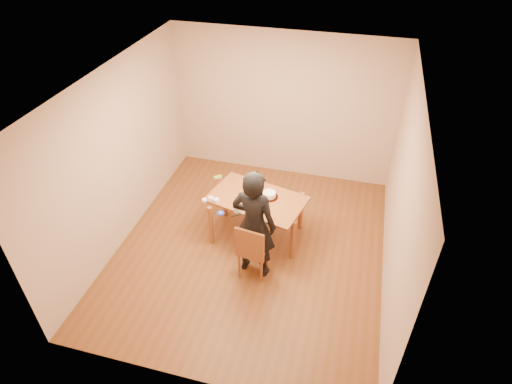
% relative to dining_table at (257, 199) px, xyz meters
% --- Properties ---
extents(room_shell, '(4.00, 4.50, 2.70)m').
position_rel_dining_table_xyz_m(room_shell, '(-0.01, 0.02, 0.62)').
color(room_shell, brown).
rests_on(room_shell, ground).
extents(dining_table, '(1.58, 1.16, 0.04)m').
position_rel_dining_table_xyz_m(dining_table, '(0.00, 0.00, 0.00)').
color(dining_table, brown).
rests_on(dining_table, floor).
extents(dining_chair, '(0.43, 0.43, 0.04)m').
position_rel_dining_table_xyz_m(dining_chair, '(0.15, -0.78, -0.28)').
color(dining_chair, brown).
rests_on(dining_chair, floor).
extents(cake_plate, '(0.26, 0.26, 0.02)m').
position_rel_dining_table_xyz_m(cake_plate, '(0.18, 0.07, 0.03)').
color(cake_plate, '#AD1B0B').
rests_on(cake_plate, dining_table).
extents(cake, '(0.20, 0.20, 0.06)m').
position_rel_dining_table_xyz_m(cake, '(0.18, 0.07, 0.07)').
color(cake, white).
rests_on(cake, cake_plate).
extents(frosting_dome, '(0.19, 0.19, 0.03)m').
position_rel_dining_table_xyz_m(frosting_dome, '(0.18, 0.07, 0.11)').
color(frosting_dome, white).
rests_on(frosting_dome, cake).
extents(frosting_tub, '(0.10, 0.10, 0.09)m').
position_rel_dining_table_xyz_m(frosting_tub, '(-0.20, -0.38, 0.06)').
color(frosting_tub, white).
rests_on(frosting_tub, dining_table).
extents(frosting_lid, '(0.11, 0.11, 0.01)m').
position_rel_dining_table_xyz_m(frosting_lid, '(-0.42, -0.48, 0.02)').
color(frosting_lid, '#182A9E').
rests_on(frosting_lid, dining_table).
extents(frosting_dollop, '(0.04, 0.04, 0.02)m').
position_rel_dining_table_xyz_m(frosting_dollop, '(-0.42, -0.48, 0.04)').
color(frosting_dollop, white).
rests_on(frosting_dollop, frosting_lid).
extents(ramekin_green, '(0.09, 0.09, 0.04)m').
position_rel_dining_table_xyz_m(ramekin_green, '(-0.57, -0.23, 0.04)').
color(ramekin_green, white).
rests_on(ramekin_green, dining_table).
extents(ramekin_yellow, '(0.08, 0.08, 0.04)m').
position_rel_dining_table_xyz_m(ramekin_yellow, '(-0.66, -0.20, 0.04)').
color(ramekin_yellow, white).
rests_on(ramekin_yellow, dining_table).
extents(ramekin_multi, '(0.08, 0.08, 0.04)m').
position_rel_dining_table_xyz_m(ramekin_multi, '(-0.74, -0.27, 0.04)').
color(ramekin_multi, white).
rests_on(ramekin_multi, dining_table).
extents(candy_box_pink, '(0.13, 0.11, 0.02)m').
position_rel_dining_table_xyz_m(candy_box_pink, '(-0.74, 0.34, 0.03)').
color(candy_box_pink, '#E6368D').
rests_on(candy_box_pink, dining_table).
extents(candy_box_green, '(0.14, 0.13, 0.02)m').
position_rel_dining_table_xyz_m(candy_box_green, '(-0.74, 0.34, 0.05)').
color(candy_box_green, '#1B952A').
rests_on(candy_box_green, candy_box_pink).
extents(spatula, '(0.14, 0.10, 0.01)m').
position_rel_dining_table_xyz_m(spatula, '(-0.18, -0.47, 0.02)').
color(spatula, black).
rests_on(spatula, dining_table).
extents(person, '(0.68, 0.49, 1.73)m').
position_rel_dining_table_xyz_m(person, '(0.15, -0.73, 0.14)').
color(person, black).
rests_on(person, floor).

